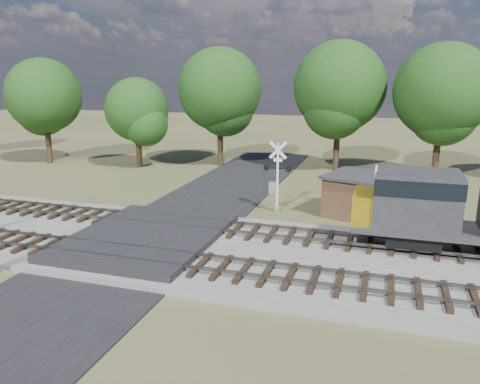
% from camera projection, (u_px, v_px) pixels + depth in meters
% --- Properties ---
extents(ground, '(160.00, 160.00, 0.00)m').
position_uv_depth(ground, '(142.00, 248.00, 23.64)').
color(ground, '#454F2A').
rests_on(ground, ground).
extents(ballast_bed, '(140.00, 10.00, 0.30)m').
position_uv_depth(ballast_bed, '(344.00, 264.00, 21.15)').
color(ballast_bed, gray).
rests_on(ballast_bed, ground).
extents(road, '(7.00, 60.00, 0.08)m').
position_uv_depth(road, '(142.00, 247.00, 23.63)').
color(road, black).
rests_on(road, ground).
extents(crossing_panel, '(7.00, 9.00, 0.62)m').
position_uv_depth(crossing_panel, '(147.00, 239.00, 24.02)').
color(crossing_panel, '#262628').
rests_on(crossing_panel, ground).
extents(track_near, '(140.00, 2.60, 0.33)m').
position_uv_depth(track_near, '(182.00, 262.00, 20.78)').
color(track_near, black).
rests_on(track_near, ballast_bed).
extents(track_far, '(140.00, 2.60, 0.33)m').
position_uv_depth(track_far, '(220.00, 228.00, 25.40)').
color(track_far, black).
rests_on(track_far, ballast_bed).
extents(crossing_signal_far, '(1.83, 0.40, 4.54)m').
position_uv_depth(crossing_signal_far, '(276.00, 183.00, 29.48)').
color(crossing_signal_far, silver).
rests_on(crossing_signal_far, ground).
extents(equipment_shed, '(4.75, 4.75, 2.59)m').
position_uv_depth(equipment_shed, '(359.00, 195.00, 28.75)').
color(equipment_shed, '#4C2E20').
rests_on(equipment_shed, ground).
extents(treeline, '(81.35, 12.40, 11.49)m').
position_uv_depth(treeline, '(368.00, 95.00, 38.79)').
color(treeline, black).
rests_on(treeline, ground).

